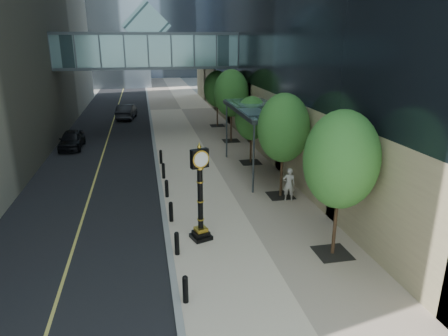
{
  "coord_description": "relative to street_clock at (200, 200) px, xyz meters",
  "views": [
    {
      "loc": [
        -3.7,
        -10.43,
        8.5
      ],
      "look_at": [
        -0.1,
        7.34,
        2.63
      ],
      "focal_mm": 32.0,
      "sensor_mm": 36.0,
      "label": 1
    }
  ],
  "objects": [
    {
      "name": "entrance_canopy",
      "position": [
        5.02,
        8.65,
        2.27
      ],
      "size": [
        3.0,
        8.0,
        4.38
      ],
      "color": "#383F44",
      "rests_on": "ground"
    },
    {
      "name": "road",
      "position": [
        -5.46,
        34.65,
        -1.91
      ],
      "size": [
        8.0,
        180.0,
        0.02
      ],
      "primitive_type": "cube",
      "color": "black",
      "rests_on": "ground"
    },
    {
      "name": "bollard_row",
      "position": [
        -1.16,
        3.65,
        -1.41
      ],
      "size": [
        0.2,
        16.2,
        0.9
      ],
      "color": "black",
      "rests_on": "sidewalk"
    },
    {
      "name": "street_trees",
      "position": [
        5.14,
        10.22,
        2.0
      ],
      "size": [
        2.96,
        28.79,
        6.09
      ],
      "color": "black",
      "rests_on": "sidewalk"
    },
    {
      "name": "pedestrian",
      "position": [
        5.34,
        3.42,
        -0.93
      ],
      "size": [
        0.79,
        0.64,
        1.87
      ],
      "primitive_type": "imported",
      "rotation": [
        0.0,
        0.0,
        2.82
      ],
      "color": "#A29D95",
      "rests_on": "sidewalk"
    },
    {
      "name": "car_far",
      "position": [
        -4.03,
        29.74,
        -1.1
      ],
      "size": [
        2.33,
        5.04,
        1.6
      ],
      "primitive_type": "imported",
      "rotation": [
        0.0,
        0.0,
        3.01
      ],
      "color": "black",
      "rests_on": "road"
    },
    {
      "name": "ground",
      "position": [
        1.54,
        -5.35,
        -1.92
      ],
      "size": [
        320.0,
        320.0,
        0.0
      ],
      "primitive_type": "plane",
      "color": "gray",
      "rests_on": "ground"
    },
    {
      "name": "sidewalk",
      "position": [
        2.54,
        34.65,
        -1.89
      ],
      "size": [
        8.0,
        180.0,
        0.06
      ],
      "primitive_type": "cube",
      "color": "beige",
      "rests_on": "ground"
    },
    {
      "name": "street_clock",
      "position": [
        0.0,
        0.0,
        0.0
      ],
      "size": [
        1.02,
        1.02,
        4.29
      ],
      "rotation": [
        0.0,
        0.0,
        0.33
      ],
      "color": "black",
      "rests_on": "sidewalk"
    },
    {
      "name": "curb",
      "position": [
        -1.46,
        34.65,
        -1.89
      ],
      "size": [
        0.25,
        180.0,
        0.07
      ],
      "primitive_type": "cube",
      "color": "gray",
      "rests_on": "ground"
    },
    {
      "name": "skywalk",
      "position": [
        -1.46,
        22.65,
        5.79
      ],
      "size": [
        17.0,
        4.2,
        5.8
      ],
      "color": "slate",
      "rests_on": "ground"
    },
    {
      "name": "car_near",
      "position": [
        -8.01,
        17.48,
        -1.18
      ],
      "size": [
        1.78,
        4.28,
        1.45
      ],
      "primitive_type": "imported",
      "rotation": [
        0.0,
        0.0,
        -0.02
      ],
      "color": "black",
      "rests_on": "road"
    }
  ]
}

